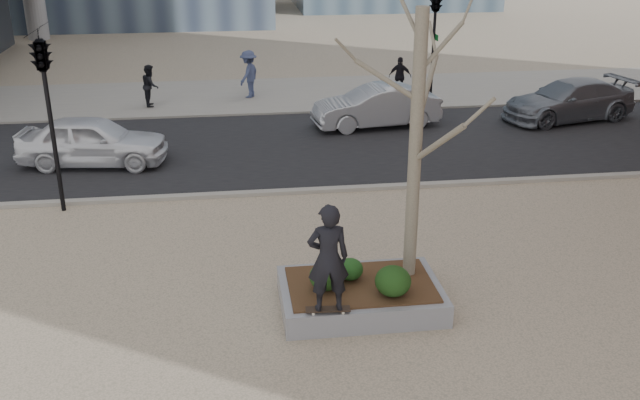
{
  "coord_description": "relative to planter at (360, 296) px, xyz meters",
  "views": [
    {
      "loc": [
        -1.33,
        -11.56,
        6.96
      ],
      "look_at": [
        0.5,
        2.0,
        1.4
      ],
      "focal_mm": 40.0,
      "sensor_mm": 36.0,
      "label": 1
    }
  ],
  "objects": [
    {
      "name": "police_car",
      "position": [
        -6.25,
        9.04,
        0.52
      ],
      "size": [
        4.46,
        2.25,
        1.45
      ],
      "primitive_type": "imported",
      "rotation": [
        0.0,
        0.0,
        1.44
      ],
      "color": "white",
      "rests_on": "street"
    },
    {
      "name": "skateboarder",
      "position": [
        -0.75,
        -0.88,
        1.28
      ],
      "size": [
        0.72,
        0.47,
        1.97
      ],
      "primitive_type": "imported",
      "rotation": [
        0.0,
        0.0,
        3.14
      ],
      "color": "black",
      "rests_on": "skateboard"
    },
    {
      "name": "pedestrian_c",
      "position": [
        4.67,
        16.19,
        0.57
      ],
      "size": [
        0.97,
        0.61,
        1.54
      ],
      "primitive_type": "imported",
      "rotation": [
        0.0,
        0.0,
        2.86
      ],
      "color": "black",
      "rests_on": "far_sidewalk"
    },
    {
      "name": "ground",
      "position": [
        -1.0,
        0.0,
        -0.23
      ],
      "size": [
        120.0,
        120.0,
        0.0
      ],
      "primitive_type": "plane",
      "color": "tan",
      "rests_on": "ground"
    },
    {
      "name": "traffic_light_near",
      "position": [
        -6.5,
        5.6,
        2.02
      ],
      "size": [
        0.6,
        2.48,
        4.5
      ],
      "primitive_type": null,
      "color": "black",
      "rests_on": "ground"
    },
    {
      "name": "sycamore_tree",
      "position": [
        1.0,
        0.3,
        3.56
      ],
      "size": [
        2.8,
        2.8,
        6.6
      ],
      "primitive_type": null,
      "color": "gray",
      "rests_on": "planter_mulch"
    },
    {
      "name": "pedestrian_b",
      "position": [
        -1.38,
        16.66,
        0.73
      ],
      "size": [
        1.19,
        1.39,
        1.87
      ],
      "primitive_type": "imported",
      "rotation": [
        0.0,
        0.0,
        4.21
      ],
      "color": "#384266",
      "rests_on": "far_sidewalk"
    },
    {
      "name": "far_sidewalk",
      "position": [
        -1.0,
        17.0,
        -0.21
      ],
      "size": [
        60.0,
        6.0,
        0.02
      ],
      "primitive_type": "cube",
      "color": "gray",
      "rests_on": "ground"
    },
    {
      "name": "planter",
      "position": [
        0.0,
        0.0,
        0.0
      ],
      "size": [
        3.0,
        2.0,
        0.45
      ],
      "primitive_type": "cube",
      "color": "gray",
      "rests_on": "ground"
    },
    {
      "name": "shrub_middle",
      "position": [
        -0.17,
        0.2,
        0.47
      ],
      "size": [
        0.49,
        0.49,
        0.42
      ],
      "primitive_type": "ellipsoid",
      "color": "#133C15",
      "rests_on": "planter_mulch"
    },
    {
      "name": "traffic_light_far",
      "position": [
        5.5,
        14.6,
        2.02
      ],
      "size": [
        0.6,
        2.48,
        4.5
      ],
      "primitive_type": null,
      "color": "black",
      "rests_on": "ground"
    },
    {
      "name": "shrub_right",
      "position": [
        0.49,
        -0.49,
        0.54
      ],
      "size": [
        0.66,
        0.66,
        0.56
      ],
      "primitive_type": "ellipsoid",
      "color": "#163711",
      "rests_on": "planter_mulch"
    },
    {
      "name": "car_third",
      "position": [
        9.75,
        11.82,
        0.5
      ],
      "size": [
        5.16,
        2.94,
        1.41
      ],
      "primitive_type": "imported",
      "rotation": [
        0.0,
        0.0,
        4.92
      ],
      "color": "slate",
      "rests_on": "street"
    },
    {
      "name": "car_silver",
      "position": [
        2.77,
        11.86,
        0.51
      ],
      "size": [
        4.48,
        2.02,
        1.43
      ],
      "primitive_type": "imported",
      "rotation": [
        0.0,
        0.0,
        4.83
      ],
      "color": "#9D9FA5",
      "rests_on": "street"
    },
    {
      "name": "planter_mulch",
      "position": [
        0.0,
        0.0,
        0.25
      ],
      "size": [
        2.7,
        1.7,
        0.04
      ],
      "primitive_type": "cube",
      "color": "#382314",
      "rests_on": "planter"
    },
    {
      "name": "skateboard",
      "position": [
        -0.75,
        -0.88,
        0.26
      ],
      "size": [
        0.79,
        0.26,
        0.08
      ],
      "primitive_type": null,
      "rotation": [
        0.0,
        0.0,
        -0.08
      ],
      "color": "black",
      "rests_on": "planter"
    },
    {
      "name": "shrub_left",
      "position": [
        -0.68,
        -0.12,
        0.52
      ],
      "size": [
        0.61,
        0.61,
        0.52
      ],
      "primitive_type": "ellipsoid",
      "color": "#153410",
      "rests_on": "planter_mulch"
    },
    {
      "name": "street",
      "position": [
        -1.0,
        10.0,
        -0.21
      ],
      "size": [
        60.0,
        8.0,
        0.02
      ],
      "primitive_type": "cube",
      "color": "black",
      "rests_on": "ground"
    },
    {
      "name": "pedestrian_a",
      "position": [
        -5.16,
        15.8,
        0.59
      ],
      "size": [
        0.64,
        0.8,
        1.57
      ],
      "primitive_type": "imported",
      "rotation": [
        0.0,
        0.0,
        1.63
      ],
      "color": "black",
      "rests_on": "far_sidewalk"
    }
  ]
}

